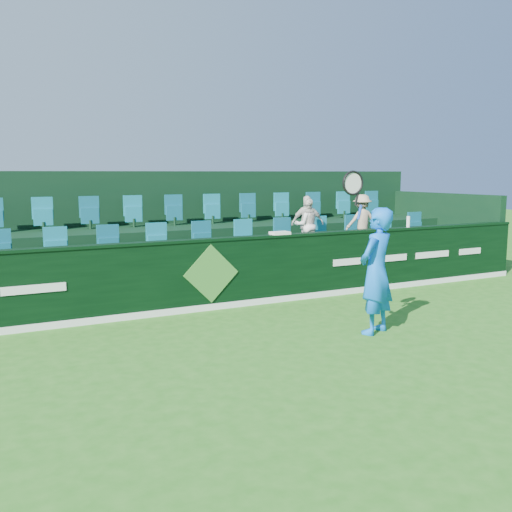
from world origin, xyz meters
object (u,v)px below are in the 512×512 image
spectator_right (362,221)px  spectator_left (307,225)px  tennis_player (376,270)px  drinks_bottle (408,222)px  spectator_middle (307,223)px  towel (280,233)px

spectator_right → spectator_left: bearing=7.5°
tennis_player → spectator_right: bearing=55.3°
spectator_right → drinks_bottle: size_ratio=5.01×
spectator_left → spectator_middle: spectator_middle is taller
tennis_player → drinks_bottle: (3.08, 2.71, 0.45)m
drinks_bottle → towel: bearing=180.0°
spectator_left → drinks_bottle: (1.98, -1.12, 0.08)m
spectator_right → spectator_middle: bearing=7.5°
tennis_player → spectator_left: 4.00m
spectator_right → towel: (-2.88, -1.12, -0.05)m
tennis_player → drinks_bottle: size_ratio=10.55×
spectator_middle → spectator_right: 1.53m
tennis_player → spectator_middle: (1.12, 3.83, 0.40)m
spectator_middle → spectator_right: size_ratio=1.00×
tennis_player → spectator_middle: bearing=73.7°
tennis_player → spectator_left: tennis_player is taller
towel → drinks_bottle: size_ratio=1.50×
spectator_left → towel: 1.74m
tennis_player → spectator_right: tennis_player is taller
spectator_middle → drinks_bottle: bearing=170.4°
spectator_middle → towel: size_ratio=3.34×
spectator_left → towel: spectator_left is taller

